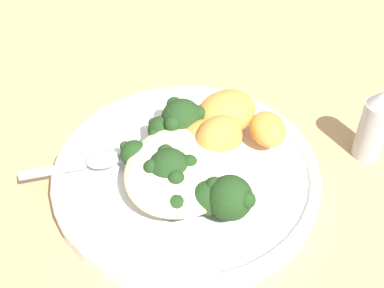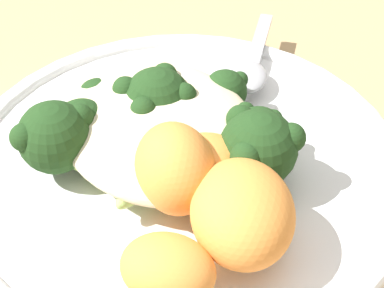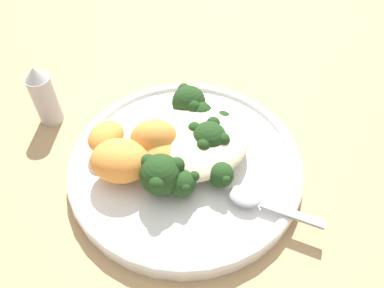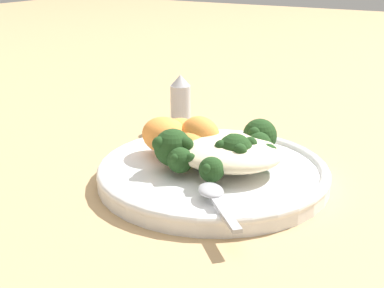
{
  "view_description": "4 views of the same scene",
  "coord_description": "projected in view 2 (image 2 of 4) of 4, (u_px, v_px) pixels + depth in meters",
  "views": [
    {
      "loc": [
        -0.32,
        -0.18,
        0.4
      ],
      "look_at": [
        -0.02,
        0.01,
        0.05
      ],
      "focal_mm": 50.0,
      "sensor_mm": 36.0,
      "label": 1
    },
    {
      "loc": [
        0.22,
        -0.12,
        0.28
      ],
      "look_at": [
        -0.01,
        0.01,
        0.04
      ],
      "focal_mm": 60.0,
      "sensor_mm": 36.0,
      "label": 2
    },
    {
      "loc": [
        0.07,
        0.26,
        0.35
      ],
      "look_at": [
        -0.02,
        0.03,
        0.06
      ],
      "focal_mm": 35.0,
      "sensor_mm": 36.0,
      "label": 3
    },
    {
      "loc": [
        -0.29,
        0.51,
        0.25
      ],
      "look_at": [
        -0.0,
        0.03,
        0.05
      ],
      "focal_mm": 50.0,
      "sensor_mm": 36.0,
      "label": 4
    }
  ],
  "objects": [
    {
      "name": "sweet_potato_chunk_1",
      "position": [
        242.0,
        213.0,
        0.31
      ],
      "size": [
        0.08,
        0.08,
        0.04
      ],
      "primitive_type": "ellipsoid",
      "rotation": [
        0.0,
        0.0,
        2.66
      ],
      "color": "orange",
      "rests_on": "plate"
    },
    {
      "name": "broccoli_stalk_3",
      "position": [
        156.0,
        111.0,
        0.37
      ],
      "size": [
        0.08,
        0.07,
        0.04
      ],
      "rotation": [
        0.0,
        0.0,
        2.53
      ],
      "color": "#8EB25B",
      "rests_on": "plate"
    },
    {
      "name": "sweet_potato_chunk_0",
      "position": [
        175.0,
        168.0,
        0.33
      ],
      "size": [
        0.06,
        0.05,
        0.05
      ],
      "primitive_type": "ellipsoid",
      "rotation": [
        0.0,
        0.0,
        2.91
      ],
      "color": "orange",
      "rests_on": "plate"
    },
    {
      "name": "broccoli_stalk_0",
      "position": [
        242.0,
        153.0,
        0.34
      ],
      "size": [
        0.06,
        0.1,
        0.04
      ],
      "rotation": [
        0.0,
        0.0,
        1.2
      ],
      "color": "#8EB25B",
      "rests_on": "plate"
    },
    {
      "name": "broccoli_stalk_2",
      "position": [
        194.0,
        126.0,
        0.37
      ],
      "size": [
        0.07,
        0.12,
        0.03
      ],
      "rotation": [
        0.0,
        0.0,
        2.04
      ],
      "color": "#8EB25B",
      "rests_on": "plate"
    },
    {
      "name": "sweet_potato_chunk_3",
      "position": [
        168.0,
        269.0,
        0.29
      ],
      "size": [
        0.06,
        0.06,
        0.03
      ],
      "primitive_type": "ellipsoid",
      "rotation": [
        0.0,
        0.0,
        3.82
      ],
      "color": "orange",
      "rests_on": "plate"
    },
    {
      "name": "broccoli_stalk_6",
      "position": [
        64.0,
        142.0,
        0.35
      ],
      "size": [
        0.08,
        0.07,
        0.04
      ],
      "rotation": [
        0.0,
        0.0,
        3.81
      ],
      "color": "#8EB25B",
      "rests_on": "plate"
    },
    {
      "name": "spoon",
      "position": [
        251.0,
        68.0,
        0.43
      ],
      "size": [
        0.08,
        0.08,
        0.01
      ],
      "rotation": [
        0.0,
        0.0,
        2.37
      ],
      "color": "#A3A3A8",
      "rests_on": "plate"
    },
    {
      "name": "ground_plane",
      "position": [
        176.0,
        211.0,
        0.37
      ],
      "size": [
        4.0,
        4.0,
        0.0
      ],
      "primitive_type": "plane",
      "color": "tan"
    },
    {
      "name": "plate",
      "position": [
        181.0,
        168.0,
        0.38
      ],
      "size": [
        0.27,
        0.27,
        0.02
      ],
      "color": "white",
      "rests_on": "ground_plane"
    },
    {
      "name": "broccoli_stalk_4",
      "position": [
        110.0,
        120.0,
        0.38
      ],
      "size": [
        0.09,
        0.03,
        0.03
      ],
      "rotation": [
        0.0,
        0.0,
        3.09
      ],
      "color": "#8EB25B",
      "rests_on": "plate"
    },
    {
      "name": "broccoli_stalk_5",
      "position": [
        93.0,
        135.0,
        0.36
      ],
      "size": [
        0.08,
        0.04,
        0.03
      ],
      "rotation": [
        0.0,
        0.0,
        3.44
      ],
      "color": "#8EB25B",
      "rests_on": "plate"
    },
    {
      "name": "sweet_potato_chunk_2",
      "position": [
        199.0,
        168.0,
        0.34
      ],
      "size": [
        0.05,
        0.06,
        0.03
      ],
      "primitive_type": "ellipsoid",
      "rotation": [
        0.0,
        0.0,
        4.59
      ],
      "color": "orange",
      "rests_on": "plate"
    },
    {
      "name": "quinoa_mound",
      "position": [
        158.0,
        126.0,
        0.37
      ],
      "size": [
        0.13,
        0.11,
        0.03
      ],
      "primitive_type": "ellipsoid",
      "color": "beige",
      "rests_on": "plate"
    },
    {
      "name": "broccoli_stalk_1",
      "position": [
        233.0,
        140.0,
        0.36
      ],
      "size": [
        0.03,
        0.09,
        0.03
      ],
      "rotation": [
        0.0,
        0.0,
        1.54
      ],
      "color": "#8EB25B",
      "rests_on": "plate"
    }
  ]
}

